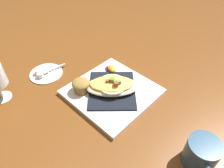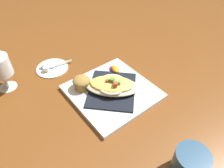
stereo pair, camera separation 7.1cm
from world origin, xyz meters
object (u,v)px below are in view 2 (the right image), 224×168
Objects in this scene: square_plate at (112,92)px; creamer_saucer at (52,68)px; muffin at (82,82)px; spoon at (54,65)px; creamer_cup_0 at (44,65)px; coffee_mug at (189,165)px; creamer_cup_1 at (46,69)px; orange_garnish at (115,69)px; gratin_dish at (112,85)px.

creamer_saucer is (-0.27, -0.08, -0.00)m from square_plate.
spoon is at bearing 179.97° from muffin.
muffin is at bearing 8.19° from creamer_cup_0.
spoon is (-0.19, 0.00, -0.03)m from muffin.
creamer_saucer is at bearing -178.73° from coffee_mug.
square_plate is 0.11m from muffin.
creamer_cup_1 is at bearing -80.80° from creamer_saucer.
creamer_saucer is (-0.61, -0.01, -0.03)m from coffee_mug.
orange_garnish is 0.64× the size of spoon.
creamer_cup_1 reaches higher than creamer_saucer.
creamer_cup_0 reaches higher than creamer_saucer.
square_plate is 1.33× the size of gratin_dish.
gratin_dish is at bearing -2.86° from square_plate.
coffee_mug is 0.61m from creamer_saucer.
creamer_cup_0 is at bearing -171.81° from muffin.
gratin_dish is 3.23× the size of orange_garnish.
muffin is 0.15m from orange_garnish.
creamer_cup_0 is at bearing -132.36° from creamer_saucer.
creamer_saucer is at bearing -164.31° from square_plate.
muffin is 0.21m from creamer_cup_0.
creamer_cup_1 reaches higher than square_plate.
orange_garnish is (0.01, 0.15, -0.02)m from muffin.
spoon is 4.13× the size of creamer_cup_0.
square_plate is at bearing 39.08° from muffin.
creamer_saucer is at bearing -106.58° from spoon.
coffee_mug is 0.61m from spoon.
orange_garnish reaches higher than creamer_saucer.
creamer_cup_0 and creamer_cup_1 have the same top height.
creamer_cup_0 is at bearing -161.47° from square_plate.
muffin is (-0.08, -0.07, 0.00)m from gratin_dish.
square_plate is 2.78× the size of spoon.
square_plate is 2.56× the size of coffee_mug.
square_plate is 0.11m from orange_garnish.
spoon is 0.04m from creamer_cup_0.
orange_garnish reaches higher than creamer_cup_1.
coffee_mug is at bearing -10.54° from gratin_dish.
creamer_cup_1 is (0.02, -0.01, 0.00)m from creamer_cup_0.
gratin_dish is 1.62× the size of creamer_saucer.
muffin reaches higher than orange_garnish.
coffee_mug is at bearing 0.45° from spoon.
muffin is 2.61× the size of creamer_cup_1.
square_plate is at bearing 169.46° from coffee_mug.
creamer_saucer is 0.01m from spoon.
creamer_cup_1 is (0.00, -0.03, 0.01)m from creamer_saucer.
orange_garnish is at bearing 85.08° from muffin.
spoon is (0.00, 0.01, 0.01)m from creamer_saucer.
creamer_cup_0 is (-0.21, -0.03, -0.02)m from muffin.
creamer_saucer is (-0.19, -0.01, -0.04)m from muffin.
creamer_cup_0 reaches higher than spoon.
square_plate is at bearing 14.10° from spoon.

